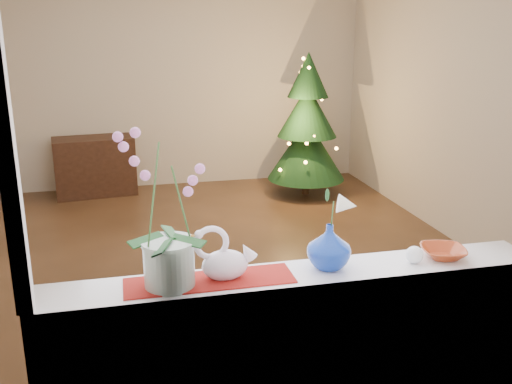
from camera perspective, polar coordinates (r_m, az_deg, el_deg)
ground at (r=4.96m, az=-4.23°, el=-6.65°), size 5.00×5.00×0.00m
wall_back at (r=7.07m, az=-7.76°, el=11.50°), size 4.50×0.10×2.70m
wall_front at (r=2.20m, az=5.43°, el=0.83°), size 4.50×0.10×2.70m
wall_right at (r=5.41m, az=20.00°, el=9.21°), size 0.10×5.00×2.70m
window_apron at (r=2.63m, az=4.58°, el=-18.39°), size 2.20×0.08×0.88m
windowsill at (r=2.47m, az=4.19°, el=-8.45°), size 2.20×0.26×0.04m
window_frame at (r=2.16m, az=5.43°, el=10.01°), size 2.22×0.06×1.60m
runner at (r=2.39m, az=-4.65°, el=-8.82°), size 0.70×0.20×0.01m
orchid_pot at (r=2.25m, az=-8.92°, el=-1.78°), size 0.27×0.27×0.65m
swan at (r=2.36m, az=-3.14°, el=-6.18°), size 0.28×0.18×0.22m
blue_vase at (r=2.48m, az=7.33°, el=-5.10°), size 0.28×0.28×0.23m
lily at (r=2.42m, az=7.50°, el=-0.69°), size 0.13×0.07×0.17m
paperweight at (r=2.63m, az=15.57°, el=-6.07°), size 0.09×0.09×0.08m
amber_dish at (r=2.74m, az=18.20°, el=-5.83°), size 0.21×0.21×0.04m
xmas_tree at (r=6.63m, az=5.13°, el=6.68°), size 0.99×0.99×1.65m
side_table at (r=6.95m, az=-15.82°, el=2.51°), size 0.95×0.55×0.68m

